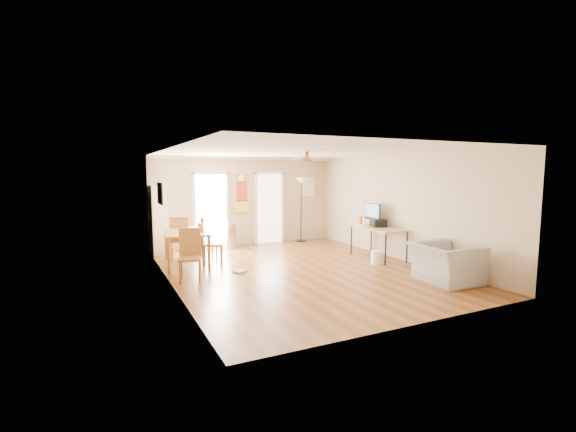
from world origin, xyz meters
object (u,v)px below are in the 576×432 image
dining_chair_near (190,256)px  wastebasket_a (376,257)px  torchiere_lamp (301,210)px  dining_chair_right_b (212,241)px  trash_can (231,236)px  dining_chair_far (178,238)px  dining_table (186,248)px  bookshelf (158,220)px  computer_desk (378,243)px  printer (378,223)px  armchair (446,263)px  dining_chair_right_a (208,242)px

dining_chair_near → wastebasket_a: size_ratio=3.36×
torchiere_lamp → wastebasket_a: 3.55m
dining_chair_right_b → torchiere_lamp: torchiere_lamp is taller
trash_can → dining_chair_far: bearing=-154.5°
dining_table → bookshelf: bearing=103.9°
trash_can → bookshelf: bearing=178.4°
dining_chair_right_b → computer_desk: dining_chair_right_b is taller
dining_table → wastebasket_a: dining_table is taller
dining_chair_far → printer: bearing=157.8°
printer → armchair: size_ratio=0.33×
computer_desk → dining_chair_right_b: bearing=164.6°
dining_table → printer: size_ratio=4.14×
torchiere_lamp → trash_can: bearing=-178.2°
bookshelf → armchair: bearing=-51.6°
dining_chair_near → computer_desk: bearing=15.7°
dining_chair_near → trash_can: (1.79, 3.00, -0.17)m
bookshelf → dining_chair_far: 0.98m
dining_table → dining_chair_far: dining_chair_far is taller
trash_can → torchiere_lamp: 2.39m
dining_chair_right_a → armchair: (3.75, -3.85, -0.09)m
trash_can → computer_desk: computer_desk is taller
dining_chair_near → trash_can: dining_chair_near is taller
printer → bookshelf: bearing=167.5°
torchiere_lamp → dining_chair_far: bearing=-167.8°
dining_table → dining_chair_near: dining_chair_near is taller
dining_table → printer: printer is taller
trash_can → computer_desk: bearing=-45.1°
bookshelf → trash_can: size_ratio=2.60×
dining_chair_right_b → computer_desk: size_ratio=0.77×
armchair → dining_table: bearing=54.4°
dining_chair_far → trash_can: size_ratio=1.51×
dining_chair_far → armchair: bearing=135.2°
armchair → dining_chair_far: bearing=49.3°
dining_table → computer_desk: 4.69m
printer → wastebasket_a: size_ratio=1.26×
dining_chair_right_a → dining_chair_far: dining_chair_far is taller
bookshelf → wastebasket_a: size_ratio=5.93×
bookshelf → computer_desk: bookshelf is taller
dining_chair_right_a → trash_can: (1.03, 1.40, -0.12)m
dining_table → armchair: size_ratio=1.37×
dining_chair_right_a → computer_desk: dining_chair_right_a is taller
dining_chair_right_a → dining_chair_near: size_ratio=0.91×
armchair → computer_desk: bearing=0.6°
dining_chair_right_b → trash_can: (1.03, 1.84, -0.21)m
dining_table → dining_chair_near: bearing=-98.5°
dining_chair_right_b → dining_chair_far: bearing=47.9°
dining_table → torchiere_lamp: 4.24m
wastebasket_a → armchair: size_ratio=0.26×
computer_desk → wastebasket_a: bearing=-131.1°
bookshelf → wastebasket_a: bearing=-40.4°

